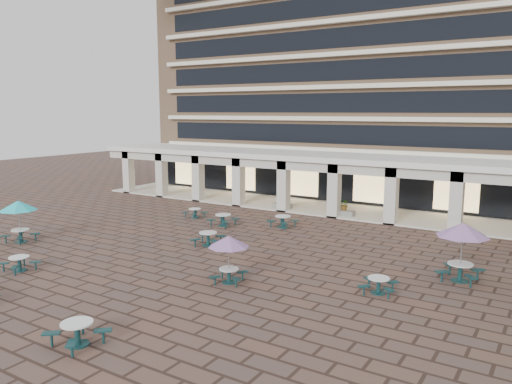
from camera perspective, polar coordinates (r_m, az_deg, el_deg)
ground at (r=27.79m, az=-5.55°, el=-6.95°), size 120.00×120.00×0.00m
apartment_building at (r=49.57m, az=13.12°, el=14.66°), size 40.00×15.50×25.20m
retail_arcade at (r=39.71m, az=7.54°, el=2.33°), size 42.00×6.60×4.40m
picnic_table_2 at (r=18.23m, az=-19.75°, el=-14.77°), size 1.91×1.91×0.80m
picnic_table_4 at (r=32.57m, az=-25.51°, el=-1.58°), size 2.16×2.16×2.49m
picnic_table_5 at (r=27.16m, az=-25.43°, el=-7.27°), size 1.68×1.68×0.71m
picnic_table_6 at (r=22.55m, az=-3.14°, el=-5.87°), size 1.89×1.89×2.18m
picnic_table_7 at (r=22.31m, az=13.82°, el=-10.16°), size 1.72×1.72×0.70m
picnic_table_8 at (r=33.98m, az=-3.77°, el=-3.09°), size 1.79×1.79×0.80m
picnic_table_9 at (r=36.79m, az=-7.00°, el=-2.31°), size 1.73×1.73×0.67m
picnic_table_10 at (r=29.18m, az=-5.50°, el=-5.20°), size 2.08×2.08×0.79m
picnic_table_11 at (r=24.48m, az=22.55°, el=-4.24°), size 2.36×2.36×2.73m
picnic_table_13 at (r=33.50m, az=3.08°, el=-3.27°), size 1.94×1.94×0.79m
planter_left at (r=39.53m, az=3.04°, el=-1.36°), size 1.50×0.61×1.20m
planter_right at (r=37.30m, az=10.07°, el=-1.96°), size 1.50×0.86×1.34m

